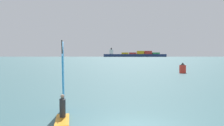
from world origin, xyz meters
name	(u,v)px	position (x,y,z in m)	size (l,w,h in m)	color
windsurfer	(63,95)	(-3.70, 2.51, 1.20)	(0.89, 4.74, 4.51)	orange
cargo_ship	(135,55)	(137.21, 790.13, 7.38)	(202.31, 51.76, 29.22)	navy
distant_headland	(185,54)	(499.94, 1302.53, 12.86)	(600.88, 435.84, 25.73)	#4C564C
channel_buoy	(183,68)	(15.58, 36.16, 0.93)	(1.29, 1.29, 2.08)	red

